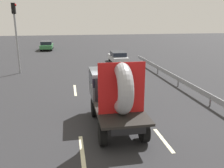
% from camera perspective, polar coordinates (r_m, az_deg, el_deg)
% --- Properties ---
extents(ground_plane, '(120.00, 120.00, 0.00)m').
position_cam_1_polar(ground_plane, '(11.54, 1.47, -9.66)').
color(ground_plane, '#28282B').
extents(flatbed_truck, '(2.02, 4.84, 3.23)m').
position_cam_1_polar(flatbed_truck, '(11.26, 0.48, -1.38)').
color(flatbed_truck, black).
rests_on(flatbed_truck, ground_plane).
extents(distant_sedan, '(1.63, 3.81, 1.24)m').
position_cam_1_polar(distant_sedan, '(26.81, 1.42, 6.44)').
color(distant_sedan, black).
rests_on(distant_sedan, ground_plane).
extents(traffic_light, '(0.42, 0.36, 6.07)m').
position_cam_1_polar(traffic_light, '(22.92, -21.84, 12.05)').
color(traffic_light, gray).
rests_on(traffic_light, ground_plane).
extents(guardrail, '(0.10, 16.68, 0.71)m').
position_cam_1_polar(guardrail, '(20.12, 12.92, 2.58)').
color(guardrail, gray).
rests_on(guardrail, ground_plane).
extents(lane_dash_left_near, '(0.16, 2.77, 0.01)m').
position_cam_1_polar(lane_dash_left_near, '(9.40, -7.00, -16.09)').
color(lane_dash_left_near, beige).
rests_on(lane_dash_left_near, ground_plane).
extents(lane_dash_left_far, '(0.16, 2.60, 0.01)m').
position_cam_1_polar(lane_dash_left_far, '(16.98, -8.74, -1.43)').
color(lane_dash_left_far, beige).
rests_on(lane_dash_left_far, ground_plane).
extents(lane_dash_right_near, '(0.16, 2.04, 0.01)m').
position_cam_1_polar(lane_dash_right_near, '(10.45, 12.08, -12.84)').
color(lane_dash_right_near, beige).
rests_on(lane_dash_right_near, ground_plane).
extents(lane_dash_right_far, '(0.16, 2.91, 0.01)m').
position_cam_1_polar(lane_dash_right_far, '(17.52, 2.32, -0.73)').
color(lane_dash_right_far, beige).
rests_on(lane_dash_right_far, ground_plane).
extents(oncoming_car, '(1.78, 4.15, 1.35)m').
position_cam_1_polar(oncoming_car, '(38.94, -15.20, 8.86)').
color(oncoming_car, black).
rests_on(oncoming_car, ground_plane).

